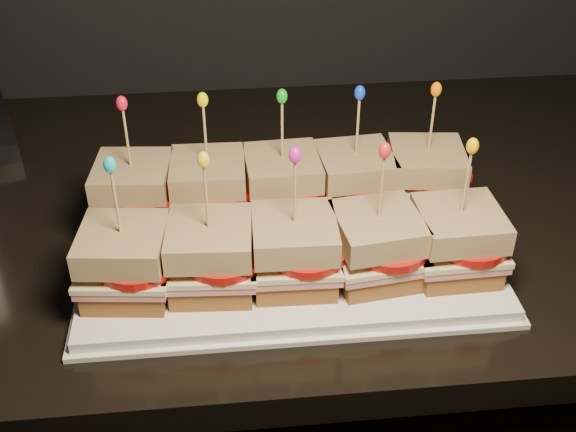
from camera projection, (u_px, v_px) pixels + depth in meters
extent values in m
cube|color=black|center=(235.00, 210.00, 0.92)|extent=(2.21, 0.67, 0.04)
cube|color=white|center=(288.00, 250.00, 0.81)|extent=(0.44, 0.27, 0.02)
cube|color=white|center=(288.00, 254.00, 0.81)|extent=(0.45, 0.29, 0.01)
cube|color=brown|center=(137.00, 212.00, 0.83)|extent=(0.09, 0.09, 0.02)
cube|color=#CD736C|center=(136.00, 201.00, 0.82)|extent=(0.10, 0.09, 0.01)
cube|color=beige|center=(135.00, 196.00, 0.82)|extent=(0.10, 0.10, 0.01)
cylinder|color=#B6140E|center=(145.00, 192.00, 0.81)|extent=(0.08, 0.08, 0.01)
cube|color=brown|center=(132.00, 176.00, 0.80)|extent=(0.09, 0.09, 0.03)
cylinder|color=tan|center=(127.00, 141.00, 0.78)|extent=(0.00, 0.00, 0.09)
ellipsoid|color=red|center=(122.00, 103.00, 0.75)|extent=(0.01, 0.01, 0.02)
cube|color=brown|center=(211.00, 208.00, 0.84)|extent=(0.08, 0.08, 0.02)
cube|color=#CD736C|center=(210.00, 197.00, 0.83)|extent=(0.09, 0.09, 0.01)
cube|color=beige|center=(209.00, 192.00, 0.83)|extent=(0.09, 0.09, 0.01)
cylinder|color=#B6140E|center=(220.00, 188.00, 0.82)|extent=(0.08, 0.08, 0.01)
cube|color=brown|center=(208.00, 172.00, 0.81)|extent=(0.09, 0.09, 0.03)
cylinder|color=tan|center=(205.00, 137.00, 0.79)|extent=(0.00, 0.00, 0.09)
ellipsoid|color=#F8EB07|center=(203.00, 100.00, 0.76)|extent=(0.01, 0.01, 0.02)
cube|color=brown|center=(282.00, 204.00, 0.85)|extent=(0.08, 0.08, 0.02)
cube|color=#CD736C|center=(282.00, 193.00, 0.84)|extent=(0.09, 0.09, 0.01)
cube|color=beige|center=(282.00, 187.00, 0.83)|extent=(0.09, 0.09, 0.01)
cylinder|color=#B6140E|center=(293.00, 184.00, 0.83)|extent=(0.08, 0.08, 0.01)
cube|color=brown|center=(282.00, 168.00, 0.82)|extent=(0.09, 0.09, 0.03)
cylinder|color=tan|center=(282.00, 134.00, 0.79)|extent=(0.00, 0.00, 0.09)
ellipsoid|color=#13AB1C|center=(282.00, 96.00, 0.77)|extent=(0.01, 0.01, 0.02)
cube|color=brown|center=(353.00, 199.00, 0.85)|extent=(0.09, 0.09, 0.02)
cube|color=#CD736C|center=(354.00, 189.00, 0.84)|extent=(0.10, 0.09, 0.01)
cube|color=beige|center=(354.00, 184.00, 0.84)|extent=(0.10, 0.09, 0.01)
cylinder|color=#B6140E|center=(366.00, 180.00, 0.83)|extent=(0.08, 0.08, 0.01)
cube|color=brown|center=(355.00, 164.00, 0.83)|extent=(0.09, 0.09, 0.03)
cylinder|color=tan|center=(357.00, 130.00, 0.80)|extent=(0.00, 0.00, 0.09)
ellipsoid|color=blue|center=(360.00, 93.00, 0.78)|extent=(0.01, 0.01, 0.02)
cube|color=brown|center=(423.00, 195.00, 0.86)|extent=(0.09, 0.09, 0.02)
cube|color=#CD736C|center=(424.00, 185.00, 0.85)|extent=(0.10, 0.10, 0.01)
cube|color=beige|center=(425.00, 180.00, 0.85)|extent=(0.10, 0.10, 0.01)
cylinder|color=#B6140E|center=(437.00, 176.00, 0.84)|extent=(0.08, 0.08, 0.01)
cube|color=brown|center=(427.00, 160.00, 0.83)|extent=(0.09, 0.09, 0.03)
cylinder|color=tan|center=(432.00, 126.00, 0.81)|extent=(0.00, 0.00, 0.09)
ellipsoid|color=orange|center=(436.00, 89.00, 0.78)|extent=(0.01, 0.01, 0.02)
cube|color=brown|center=(129.00, 282.00, 0.73)|extent=(0.09, 0.09, 0.02)
cube|color=#CD736C|center=(127.00, 270.00, 0.72)|extent=(0.10, 0.10, 0.01)
cube|color=beige|center=(126.00, 265.00, 0.72)|extent=(0.10, 0.10, 0.01)
cylinder|color=#B6140E|center=(137.00, 262.00, 0.71)|extent=(0.08, 0.08, 0.01)
cube|color=brown|center=(123.00, 244.00, 0.70)|extent=(0.09, 0.09, 0.03)
cylinder|color=tan|center=(116.00, 206.00, 0.68)|extent=(0.00, 0.00, 0.09)
ellipsoid|color=#12B4BB|center=(110.00, 165.00, 0.65)|extent=(0.01, 0.01, 0.02)
cube|color=brown|center=(212.00, 277.00, 0.74)|extent=(0.09, 0.09, 0.02)
cube|color=#CD736C|center=(211.00, 265.00, 0.73)|extent=(0.10, 0.09, 0.01)
cube|color=beige|center=(211.00, 259.00, 0.72)|extent=(0.10, 0.09, 0.01)
cylinder|color=#B6140E|center=(223.00, 256.00, 0.71)|extent=(0.08, 0.08, 0.01)
cube|color=brown|center=(209.00, 238.00, 0.71)|extent=(0.09, 0.09, 0.03)
cylinder|color=tan|center=(207.00, 201.00, 0.68)|extent=(0.00, 0.00, 0.09)
ellipsoid|color=yellow|center=(203.00, 160.00, 0.66)|extent=(0.01, 0.01, 0.02)
cube|color=brown|center=(294.00, 271.00, 0.74)|extent=(0.08, 0.08, 0.02)
cube|color=#CD736C|center=(294.00, 260.00, 0.73)|extent=(0.09, 0.09, 0.01)
cube|color=beige|center=(294.00, 254.00, 0.73)|extent=(0.09, 0.09, 0.01)
cylinder|color=#B6140E|center=(307.00, 251.00, 0.72)|extent=(0.08, 0.08, 0.01)
cube|color=brown|center=(295.00, 233.00, 0.72)|extent=(0.09, 0.09, 0.03)
cylinder|color=tan|center=(295.00, 196.00, 0.69)|extent=(0.00, 0.00, 0.09)
ellipsoid|color=#D61EA6|center=(295.00, 155.00, 0.66)|extent=(0.01, 0.01, 0.02)
cube|color=brown|center=(375.00, 266.00, 0.75)|extent=(0.09, 0.09, 0.02)
cube|color=#CD736C|center=(376.00, 254.00, 0.74)|extent=(0.10, 0.10, 0.01)
cube|color=beige|center=(376.00, 249.00, 0.74)|extent=(0.10, 0.10, 0.01)
cylinder|color=#B6140E|center=(390.00, 246.00, 0.73)|extent=(0.08, 0.08, 0.01)
cube|color=brown|center=(378.00, 228.00, 0.72)|extent=(0.09, 0.09, 0.03)
cylinder|color=tan|center=(381.00, 191.00, 0.70)|extent=(0.00, 0.00, 0.09)
ellipsoid|color=red|center=(385.00, 151.00, 0.67)|extent=(0.01, 0.01, 0.02)
cube|color=brown|center=(453.00, 261.00, 0.76)|extent=(0.08, 0.08, 0.02)
cube|color=#CD736C|center=(455.00, 249.00, 0.75)|extent=(0.09, 0.09, 0.01)
cube|color=beige|center=(456.00, 244.00, 0.74)|extent=(0.09, 0.09, 0.01)
cylinder|color=#B6140E|center=(470.00, 241.00, 0.74)|extent=(0.08, 0.08, 0.01)
cube|color=brown|center=(460.00, 223.00, 0.73)|extent=(0.09, 0.09, 0.03)
cylinder|color=tan|center=(466.00, 186.00, 0.70)|extent=(0.00, 0.00, 0.09)
ellipsoid|color=#ECAC03|center=(473.00, 146.00, 0.68)|extent=(0.01, 0.01, 0.02)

